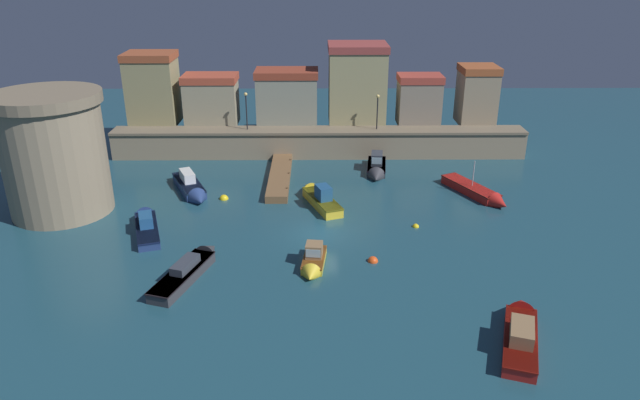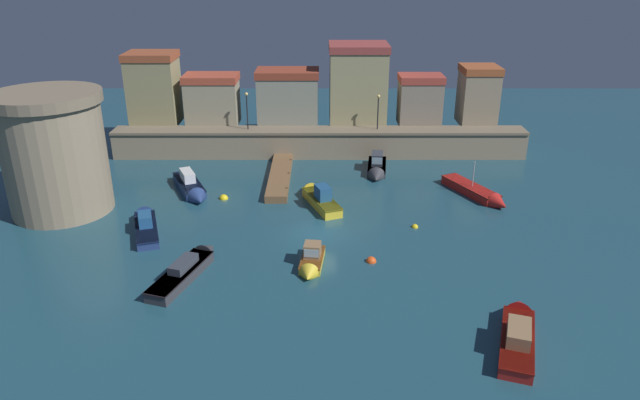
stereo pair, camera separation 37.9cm
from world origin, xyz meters
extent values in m
plane|color=#1E4756|center=(0.00, 0.00, 0.00)|extent=(97.79, 97.79, 0.00)
cube|color=gray|center=(0.00, 17.52, 1.26)|extent=(40.43, 2.44, 2.52)
cube|color=#73644F|center=(0.00, 17.52, 2.64)|extent=(40.43, 2.74, 0.24)
cube|color=#8E865C|center=(-16.72, 20.79, 5.75)|extent=(4.72, 4.09, 6.45)
cube|color=brown|center=(-16.72, 20.79, 9.32)|extent=(4.91, 4.26, 0.70)
cube|color=gray|center=(-10.86, 20.53, 4.68)|extent=(5.18, 3.57, 4.31)
cube|color=#AB442E|center=(-10.86, 20.53, 7.18)|extent=(5.39, 3.71, 0.70)
cube|color=gray|center=(-3.20, 20.66, 4.91)|extent=(6.05, 3.84, 4.77)
cube|color=brown|center=(-3.20, 20.66, 7.64)|extent=(6.29, 3.99, 0.70)
cube|color=#9B9165|center=(3.89, 21.23, 6.13)|extent=(5.66, 4.99, 7.22)
cube|color=#933B36|center=(3.89, 21.23, 10.09)|extent=(5.88, 5.19, 0.70)
cube|color=gray|center=(10.14, 20.30, 4.67)|extent=(4.21, 3.13, 4.30)
cube|color=#A43C30|center=(10.14, 20.30, 7.17)|extent=(4.38, 3.26, 0.70)
cube|color=gray|center=(16.04, 20.62, 5.09)|extent=(3.55, 3.77, 5.14)
cube|color=#9E4D28|center=(16.04, 20.62, 8.01)|extent=(3.70, 3.92, 0.70)
cylinder|color=gray|center=(-20.14, 4.29, 4.29)|extent=(7.57, 7.57, 8.58)
cylinder|color=#776852|center=(-20.14, 4.29, 8.98)|extent=(8.18, 8.18, 0.80)
cube|color=brown|center=(-3.53, 10.88, 0.31)|extent=(1.82, 10.83, 0.63)
cylinder|color=#513A24|center=(-2.72, 14.49, 0.35)|extent=(0.20, 0.20, 0.70)
cylinder|color=#513A24|center=(-2.72, 10.88, 0.35)|extent=(0.20, 0.20, 0.70)
cylinder|color=#513A24|center=(-2.72, 7.27, 0.35)|extent=(0.20, 0.20, 0.70)
cylinder|color=black|center=(-7.01, 17.52, 4.43)|extent=(0.12, 0.12, 3.33)
sphere|color=#F9D172|center=(-7.01, 17.52, 6.24)|extent=(0.32, 0.32, 0.32)
cylinder|color=black|center=(5.67, 17.52, 4.32)|extent=(0.12, 0.12, 3.11)
sphere|color=#F9D172|center=(5.67, 17.52, 6.02)|extent=(0.32, 0.32, 0.32)
cube|color=red|center=(12.73, 7.76, 0.36)|extent=(3.97, 5.96, 0.71)
cone|color=red|center=(14.34, 4.53, 0.36)|extent=(1.89, 1.89, 1.42)
cube|color=#46120A|center=(12.73, 7.76, 0.67)|extent=(4.05, 6.08, 0.08)
cylinder|color=#B2B2B7|center=(12.82, 7.58, 1.79)|extent=(0.08, 0.08, 2.17)
cube|color=navy|center=(-11.17, 8.61, 0.36)|extent=(3.79, 5.74, 0.71)
cone|color=navy|center=(-9.76, 5.49, 0.36)|extent=(2.01, 1.92, 1.57)
cube|color=#101F31|center=(-11.17, 8.61, 0.67)|extent=(3.87, 5.86, 0.08)
cube|color=silver|center=(-11.33, 8.97, 1.12)|extent=(1.75, 2.38, 0.82)
cube|color=gold|center=(-0.45, -4.44, 0.27)|extent=(1.70, 3.39, 0.53)
cone|color=gold|center=(-0.68, -6.46, 0.27)|extent=(1.37, 1.05, 1.28)
cube|color=brown|center=(-0.45, -4.44, 0.49)|extent=(1.74, 3.46, 0.08)
cube|color=olive|center=(-0.44, -4.39, 0.99)|extent=(1.18, 1.25, 0.92)
cube|color=#99B7C6|center=(-0.51, -4.96, 1.04)|extent=(0.95, 0.17, 0.55)
cube|color=gold|center=(0.19, 4.92, 0.38)|extent=(3.24, 5.48, 0.76)
cone|color=gold|center=(-0.98, 8.01, 0.38)|extent=(1.78, 1.80, 1.38)
cube|color=#656213|center=(0.19, 4.92, 0.72)|extent=(3.30, 5.59, 0.08)
cube|color=navy|center=(0.28, 4.68, 1.30)|extent=(1.45, 1.72, 1.08)
cube|color=navy|center=(-12.49, 0.01, 0.31)|extent=(3.09, 5.73, 0.62)
cone|color=navy|center=(-13.53, 3.27, 0.31)|extent=(1.76, 1.76, 1.40)
cube|color=#121C3F|center=(-12.49, 0.01, 0.58)|extent=(3.15, 5.84, 0.08)
cube|color=navy|center=(-12.57, 0.27, 1.03)|extent=(1.40, 1.89, 0.81)
cube|color=#99B7C6|center=(-12.83, 1.07, 1.07)|extent=(0.82, 0.31, 0.49)
cube|color=#333338|center=(5.35, 13.40, 0.30)|extent=(2.14, 4.65, 0.60)
cone|color=#333338|center=(5.03, 10.59, 0.30)|extent=(1.69, 1.43, 1.55)
cube|color=black|center=(5.35, 13.40, 0.56)|extent=(2.18, 4.74, 0.08)
cube|color=#333842|center=(5.36, 13.44, 1.14)|extent=(1.22, 1.90, 1.06)
cube|color=#99B7C6|center=(5.26, 12.55, 1.19)|extent=(0.92, 0.16, 0.64)
cube|color=red|center=(10.16, -13.31, 0.34)|extent=(3.28, 5.75, 0.69)
cone|color=red|center=(11.25, -10.08, 0.34)|extent=(1.89, 1.81, 1.52)
cube|color=#6A1009|center=(10.16, -13.31, 0.65)|extent=(3.35, 5.86, 0.08)
cube|color=olive|center=(10.11, -13.46, 1.06)|extent=(1.78, 2.41, 0.74)
cube|color=#99B7C6|center=(10.45, -12.43, 1.09)|extent=(1.00, 0.39, 0.45)
cube|color=#333338|center=(-8.56, -6.59, 0.35)|extent=(3.22, 6.01, 0.71)
cone|color=#333338|center=(-7.45, -3.20, 0.35)|extent=(1.77, 1.77, 1.40)
cube|color=black|center=(-8.56, -6.59, 0.67)|extent=(3.28, 6.13, 0.08)
cube|color=#333842|center=(-8.43, -6.20, 0.96)|extent=(1.55, 2.46, 0.51)
cube|color=#99B7C6|center=(-8.07, -5.11, 0.99)|extent=(0.77, 0.30, 0.30)
sphere|color=yellow|center=(-7.91, 6.50, 0.00)|extent=(0.74, 0.74, 0.74)
sphere|color=#EA4C19|center=(3.42, -4.15, 0.00)|extent=(0.69, 0.69, 0.69)
sphere|color=yellow|center=(7.08, 1.07, 0.00)|extent=(0.49, 0.49, 0.49)
camera|label=1|loc=(-0.33, -38.10, 18.81)|focal=32.94mm
camera|label=2|loc=(0.05, -38.10, 18.81)|focal=32.94mm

